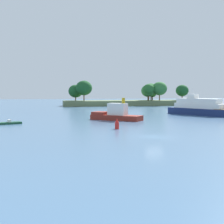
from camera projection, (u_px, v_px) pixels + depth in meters
ground_plane at (154, 137)px, 46.79m from camera, size 400.00×400.00×0.00m
treeline_island at (134, 97)px, 141.03m from camera, size 61.01×11.77×10.43m
white_riverboat at (199, 108)px, 87.38m from camera, size 12.18×18.27×6.86m
tugboat at (115, 114)px, 72.96m from camera, size 11.00×10.05×4.91m
small_motorboat at (7, 123)px, 64.05m from camera, size 5.56×3.50×0.89m
fishing_skiff at (118, 112)px, 97.78m from camera, size 1.79×4.21×0.87m
channel_buoy_red at (117, 124)px, 56.21m from camera, size 0.70×0.70×1.90m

